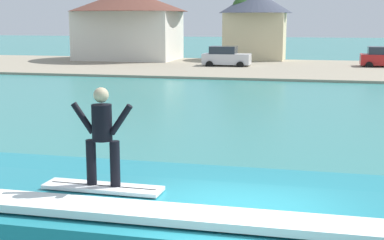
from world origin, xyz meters
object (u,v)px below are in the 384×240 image
(car_far_shore, at_px, (383,58))
(surfer, at_px, (102,132))
(house_with_chimney, at_px, (128,19))
(tree_short_bushy, at_px, (246,10))
(surfboard, at_px, (103,187))
(wave_crest, at_px, (134,224))
(tree_tall_bare, at_px, (118,7))
(car_near_shore, at_px, (226,57))
(house_small_cottage, at_px, (255,21))

(car_far_shore, bearing_deg, surfer, -101.27)
(house_with_chimney, bearing_deg, tree_short_bushy, 10.24)
(surfboard, height_order, house_with_chimney, house_with_chimney)
(wave_crest, xyz_separation_m, surfer, (-0.33, -0.47, 1.68))
(tree_tall_bare, bearing_deg, car_near_shore, -30.00)
(house_with_chimney, distance_m, house_small_cottage, 12.67)
(tree_tall_bare, bearing_deg, surfer, -69.51)
(car_near_shore, distance_m, tree_tall_bare, 15.17)
(house_small_cottage, bearing_deg, car_far_shore, -26.96)
(wave_crest, height_order, tree_short_bushy, tree_short_bushy)
(surfer, bearing_deg, car_far_shore, 78.73)
(tree_short_bushy, bearing_deg, house_small_cottage, 23.83)
(house_with_chimney, relative_size, tree_tall_bare, 1.71)
(wave_crest, xyz_separation_m, car_near_shore, (-5.23, 39.01, 0.28))
(house_small_cottage, bearing_deg, house_with_chimney, -168.71)
(house_with_chimney, bearing_deg, surfer, -70.72)
(wave_crest, relative_size, house_small_cottage, 1.39)
(surfer, distance_m, house_small_cottage, 47.86)
(car_near_shore, bearing_deg, surfer, -82.93)
(car_far_shore, bearing_deg, surfboard, -101.27)
(surfboard, xyz_separation_m, tree_short_bushy, (-4.30, 47.34, 3.59))
(house_with_chimney, height_order, tree_short_bushy, house_with_chimney)
(car_far_shore, bearing_deg, tree_short_bushy, 156.22)
(surfboard, bearing_deg, wave_crest, 56.08)
(house_small_cottage, xyz_separation_m, tree_short_bushy, (-0.90, -0.40, 0.99))
(wave_crest, relative_size, tree_tall_bare, 1.45)
(surfboard, relative_size, car_far_shore, 0.50)
(surfer, relative_size, car_far_shore, 0.40)
(house_small_cottage, bearing_deg, surfer, -85.92)
(surfboard, distance_m, house_with_chimney, 48.02)
(tree_tall_bare, height_order, tree_short_bushy, tree_tall_bare)
(tree_tall_bare, bearing_deg, house_with_chimney, -42.60)
(surfer, xyz_separation_m, tree_tall_bare, (-17.46, 46.74, 3.02))
(tree_tall_bare, xyz_separation_m, tree_short_bushy, (13.16, 0.57, -0.33))
(car_far_shore, xyz_separation_m, house_with_chimney, (-24.14, 3.48, 3.23))
(wave_crest, bearing_deg, car_near_shore, 97.63)
(house_with_chimney, height_order, tree_tall_bare, house_with_chimney)
(house_small_cottage, bearing_deg, tree_tall_bare, -176.04)
(house_with_chimney, xyz_separation_m, tree_tall_bare, (-1.64, 1.51, 1.19))
(car_near_shore, xyz_separation_m, tree_short_bushy, (0.60, 7.83, 4.09))
(tree_tall_bare, distance_m, tree_short_bushy, 13.18)
(surfer, bearing_deg, wave_crest, 55.05)
(car_far_shore, xyz_separation_m, tree_short_bushy, (-12.62, 5.56, 4.09))
(surfboard, distance_m, house_small_cottage, 47.93)
(surfboard, bearing_deg, tree_tall_bare, 110.47)
(surfer, relative_size, house_small_cottage, 0.22)
(wave_crest, distance_m, surfer, 1.78)
(surfer, distance_m, tree_tall_bare, 49.99)
(surfboard, xyz_separation_m, house_small_cottage, (-3.39, 47.74, 2.60))
(car_near_shore, distance_m, house_small_cottage, 8.92)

